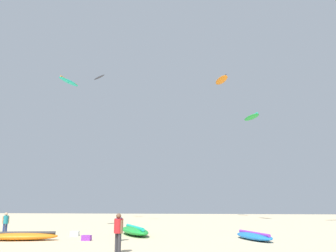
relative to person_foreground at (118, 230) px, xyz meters
name	(u,v)px	position (x,y,z in m)	size (l,w,h in m)	color
person_foreground	(118,230)	(0.00, 0.00, 0.00)	(0.49, 0.40, 1.77)	#2D2D33
person_midground	(119,225)	(-1.26, 5.11, -0.11)	(0.53, 0.36, 1.59)	teal
person_left	(6,222)	(-10.46, 8.34, -0.13)	(0.36, 0.42, 1.55)	navy
kite_grounded_near	(135,231)	(-1.12, 9.09, -0.73)	(3.61, 5.51, 0.67)	green
kite_grounded_mid	(254,236)	(6.91, 6.65, -0.80)	(2.57, 4.23, 0.50)	blue
kite_grounded_far	(21,236)	(-7.24, 4.67, -0.78)	(4.58, 2.18, 0.53)	orange
cooler_box	(75,234)	(-5.05, 7.90, -0.88)	(0.56, 0.36, 0.32)	white
gear_bag	(86,238)	(-3.25, 5.09, -0.88)	(0.56, 0.36, 0.32)	purple
kite_aloft_1	(251,117)	(9.89, 29.84, 12.16)	(2.25, 4.00, 0.47)	green
kite_aloft_2	(221,80)	(6.47, 37.84, 20.19)	(2.60, 4.50, 0.76)	orange
kite_aloft_3	(69,82)	(-8.78, 14.19, 12.43)	(1.44, 2.91, 0.43)	#19B29E
kite_aloft_4	(99,77)	(-10.97, 30.00, 18.60)	(2.40, 2.24, 0.65)	#2D2D33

